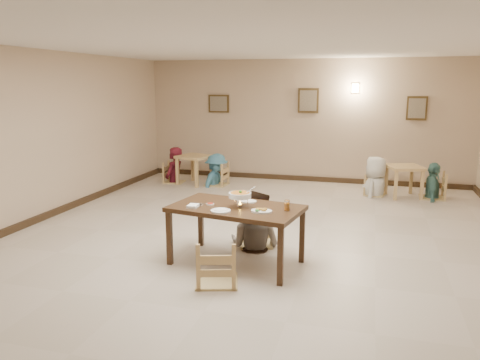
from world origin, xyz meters
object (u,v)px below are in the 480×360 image
(chair_far, at_px, (256,212))
(main_table, at_px, (236,212))
(bg_diner_c, at_px, (377,157))
(drink_glass, at_px, (287,206))
(bg_chair_rl, at_px, (376,176))
(curry_warmer, at_px, (240,195))
(chair_near, at_px, (217,241))
(bg_table_right, at_px, (404,172))
(bg_chair_lr, at_px, (216,164))
(bg_chair_ll, at_px, (174,163))
(bg_table_left, at_px, (194,161))
(main_diner, at_px, (255,191))
(bg_diner_b, at_px, (216,154))
(bg_chair_rr, at_px, (434,174))
(bg_diner_a, at_px, (173,147))
(bg_diner_d, at_px, (435,163))

(chair_far, bearing_deg, main_table, -112.75)
(main_table, height_order, bg_diner_c, bg_diner_c)
(drink_glass, xyz_separation_m, bg_chair_rl, (1.13, 4.67, -0.43))
(curry_warmer, bearing_deg, bg_diner_c, 69.27)
(chair_near, bearing_deg, bg_table_right, -131.32)
(bg_chair_lr, bearing_deg, bg_chair_ll, -85.84)
(bg_table_left, distance_m, bg_chair_ll, 0.56)
(main_diner, height_order, bg_table_right, main_diner)
(curry_warmer, relative_size, bg_diner_b, 0.22)
(bg_diner_c, bearing_deg, chair_near, -3.28)
(curry_warmer, xyz_separation_m, bg_chair_rr, (2.94, 4.70, -0.43))
(main_table, relative_size, bg_diner_c, 1.08)
(bg_chair_ll, distance_m, bg_diner_c, 4.80)
(curry_warmer, distance_m, bg_table_right, 5.24)
(chair_far, bearing_deg, drink_glass, -70.81)
(curry_warmer, distance_m, bg_diner_c, 4.98)
(bg_table_right, xyz_separation_m, bg_chair_ll, (-5.37, 0.03, -0.06))
(drink_glass, bearing_deg, bg_chair_rl, 76.40)
(main_table, relative_size, bg_chair_rr, 1.73)
(bg_chair_rr, relative_size, bg_diner_b, 0.69)
(drink_glass, bearing_deg, chair_far, 126.30)
(bg_table_left, distance_m, bg_diner_a, 0.64)
(bg_chair_rl, relative_size, bg_diner_d, 0.57)
(chair_far, distance_m, drink_glass, 1.09)
(main_diner, bearing_deg, bg_diner_c, -99.93)
(chair_near, distance_m, main_diner, 1.42)
(bg_table_left, height_order, bg_diner_d, bg_diner_d)
(bg_chair_rr, bearing_deg, main_table, -32.04)
(chair_near, bearing_deg, bg_diner_c, -125.91)
(chair_near, relative_size, drink_glass, 7.75)
(drink_glass, xyz_separation_m, bg_chair_lr, (-2.55, 4.70, -0.34))
(bg_chair_ll, distance_m, bg_chair_rl, 4.78)
(drink_glass, bearing_deg, bg_diner_b, 118.44)
(main_table, height_order, drink_glass, drink_glass)
(bg_chair_lr, relative_size, bg_chair_rl, 1.20)
(bg_diner_b, bearing_deg, main_diner, -142.48)
(bg_diner_c, relative_size, bg_diner_d, 1.11)
(bg_table_right, bearing_deg, bg_diner_d, 3.37)
(chair_far, relative_size, drink_glass, 7.36)
(chair_far, distance_m, bg_chair_lr, 4.33)
(bg_diner_c, bearing_deg, bg_table_right, 106.72)
(chair_near, bearing_deg, bg_chair_ll, -78.08)
(bg_diner_a, relative_size, bg_diner_d, 1.15)
(bg_chair_ll, bearing_deg, curry_warmer, -151.65)
(bg_chair_rl, xyz_separation_m, bg_diner_c, (0.00, 0.00, 0.42))
(bg_diner_a, distance_m, bg_diner_b, 1.11)
(main_table, relative_size, bg_chair_ll, 1.90)
(chair_near, xyz_separation_m, bg_diner_b, (-1.81, 5.36, 0.23))
(curry_warmer, relative_size, bg_diner_c, 0.19)
(chair_near, xyz_separation_m, bg_diner_a, (-2.91, 5.36, 0.35))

